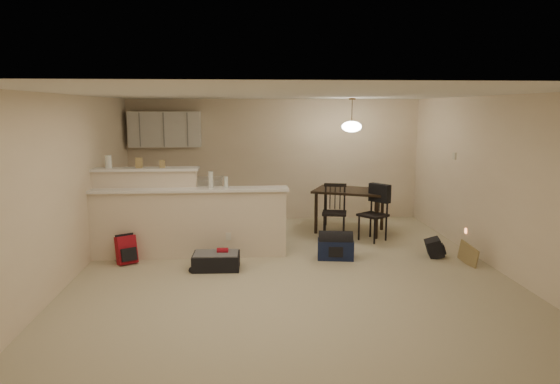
{
  "coord_description": "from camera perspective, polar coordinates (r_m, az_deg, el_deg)",
  "views": [
    {
      "loc": [
        -0.65,
        -6.79,
        2.32
      ],
      "look_at": [
        -0.1,
        0.7,
        1.05
      ],
      "focal_mm": 32.0,
      "sensor_mm": 36.0,
      "label": 1
    }
  ],
  "objects": [
    {
      "name": "navy_duffel",
      "position": [
        7.84,
        6.36,
        -6.53
      ],
      "size": [
        0.59,
        0.38,
        0.3
      ],
      "primitive_type": "cube",
      "rotation": [
        0.0,
        0.0,
        -0.15
      ],
      "color": "#131C3C",
      "rests_on": "ground"
    },
    {
      "name": "suitcase",
      "position": [
        7.39,
        -7.29,
        -7.86
      ],
      "size": [
        0.69,
        0.46,
        0.23
      ],
      "primitive_type": "cube",
      "rotation": [
        0.0,
        0.0,
        -0.04
      ],
      "color": "black",
      "rests_on": "ground"
    },
    {
      "name": "thermostat",
      "position": [
        9.14,
        19.3,
        3.91
      ],
      "size": [
        0.02,
        0.12,
        0.12
      ],
      "primitive_type": "cube",
      "color": "beige",
      "rests_on": "room"
    },
    {
      "name": "small_box",
      "position": [
        8.06,
        -13.3,
        3.14
      ],
      "size": [
        0.08,
        0.06,
        0.12
      ],
      "primitive_type": "cube",
      "color": "#9D8451",
      "rests_on": "breakfast_bar"
    },
    {
      "name": "jar",
      "position": [
        8.23,
        -19.03,
        3.28
      ],
      "size": [
        0.1,
        0.1,
        0.2
      ],
      "primitive_type": "cylinder",
      "color": "silver",
      "rests_on": "breakfast_bar"
    },
    {
      "name": "pendant_lamp",
      "position": [
        9.31,
        8.19,
        7.46
      ],
      "size": [
        0.36,
        0.36,
        0.62
      ],
      "color": "brown",
      "rests_on": "room"
    },
    {
      "name": "upper_cabinets",
      "position": [
        10.24,
        -13.01,
        7.0
      ],
      "size": [
        1.4,
        0.34,
        0.7
      ],
      "primitive_type": "cube",
      "color": "white",
      "rests_on": "room"
    },
    {
      "name": "cereal_box",
      "position": [
        8.12,
        -15.82,
        3.23
      ],
      "size": [
        0.1,
        0.07,
        0.16
      ],
      "primitive_type": "cube",
      "color": "#9D8451",
      "rests_on": "breakfast_bar"
    },
    {
      "name": "dining_chair_far",
      "position": [
        8.92,
        10.57,
        -2.42
      ],
      "size": [
        0.58,
        0.59,
        0.98
      ],
      "primitive_type": null,
      "rotation": [
        0.0,
        0.0,
        -0.92
      ],
      "color": "black",
      "rests_on": "ground"
    },
    {
      "name": "black_daypack",
      "position": [
        8.28,
        17.22,
        -6.13
      ],
      "size": [
        0.28,
        0.35,
        0.28
      ],
      "primitive_type": "cube",
      "rotation": [
        0.0,
        0.0,
        1.35
      ],
      "color": "black",
      "rests_on": "ground"
    },
    {
      "name": "breakfast_bar",
      "position": [
        8.04,
        -12.04,
        -2.92
      ],
      "size": [
        3.08,
        0.58,
        1.39
      ],
      "color": "beige",
      "rests_on": "ground"
    },
    {
      "name": "red_backpack",
      "position": [
        7.9,
        -17.16,
        -6.33
      ],
      "size": [
        0.33,
        0.29,
        0.42
      ],
      "primitive_type": "cube",
      "rotation": [
        0.0,
        0.0,
        0.54
      ],
      "color": "maroon",
      "rests_on": "ground"
    },
    {
      "name": "bottle_a",
      "position": [
        7.79,
        -7.92,
        1.38
      ],
      "size": [
        0.07,
        0.07,
        0.26
      ],
      "primitive_type": "cylinder",
      "color": "silver",
      "rests_on": "breakfast_bar"
    },
    {
      "name": "cardboard_sheet",
      "position": [
        8.0,
        20.71,
        -6.72
      ],
      "size": [
        0.11,
        0.41,
        0.32
      ],
      "primitive_type": "cube",
      "rotation": [
        0.0,
        0.0,
        1.8
      ],
      "color": "#9D8451",
      "rests_on": "ground"
    },
    {
      "name": "kitchen_counter",
      "position": [
        10.25,
        -11.71,
        -1.12
      ],
      "size": [
        1.8,
        0.6,
        0.9
      ],
      "primitive_type": "cube",
      "color": "white",
      "rests_on": "ground"
    },
    {
      "name": "dining_chair_near",
      "position": [
        9.01,
        6.24,
        -2.22
      ],
      "size": [
        0.5,
        0.49,
        0.97
      ],
      "primitive_type": null,
      "rotation": [
        0.0,
        0.0,
        -0.22
      ],
      "color": "black",
      "rests_on": "ground"
    },
    {
      "name": "room",
      "position": [
        6.91,
        1.26,
        0.68
      ],
      "size": [
        7.0,
        7.02,
        2.5
      ],
      "color": "#C2B695",
      "rests_on": "ground"
    },
    {
      "name": "bottle_b",
      "position": [
        7.78,
        -6.17,
        1.11
      ],
      "size": [
        0.06,
        0.06,
        0.18
      ],
      "primitive_type": "cylinder",
      "color": "silver",
      "rests_on": "breakfast_bar"
    },
    {
      "name": "dining_table",
      "position": [
        9.45,
        8.0,
        -0.31
      ],
      "size": [
        1.53,
        1.31,
        0.81
      ],
      "rotation": [
        0.0,
        0.0,
        -0.42
      ],
      "color": "black",
      "rests_on": "ground"
    }
  ]
}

